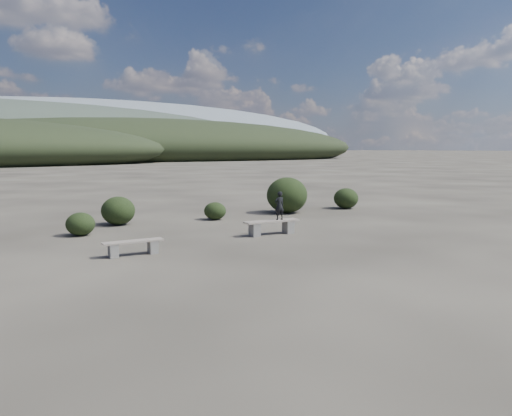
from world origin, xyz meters
TOP-DOWN VIEW (x-y plane):
  - ground at (0.00, 0.00)m, footprint 1200.00×1200.00m
  - bench_left at (-3.29, 3.86)m, footprint 1.62×0.37m
  - bench_right at (1.66, 4.67)m, footprint 1.95×0.50m
  - seated_person at (1.95, 4.66)m, footprint 0.36×0.24m
  - shrub_a at (-3.85, 7.78)m, footprint 0.94×0.94m
  - shrub_b at (-2.13, 9.47)m, footprint 1.25×1.25m
  - shrub_c at (1.61, 8.83)m, footprint 0.89×0.89m
  - shrub_d at (5.33, 9.13)m, footprint 1.82×1.82m
  - shrub_e at (8.69, 9.02)m, footprint 1.17×1.17m

SIDE VIEW (x-z plane):
  - ground at x=0.00m, z-range 0.00..0.00m
  - bench_left at x=-3.29m, z-range 0.04..0.45m
  - bench_right at x=1.66m, z-range 0.05..0.54m
  - shrub_c at x=1.61m, z-range 0.00..0.71m
  - shrub_a at x=-3.85m, z-range 0.00..0.77m
  - shrub_e at x=8.69m, z-range 0.00..0.98m
  - shrub_b at x=-2.13m, z-range 0.00..1.07m
  - shrub_d at x=5.33m, z-range 0.00..1.59m
  - seated_person at x=1.95m, z-range 0.48..1.44m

